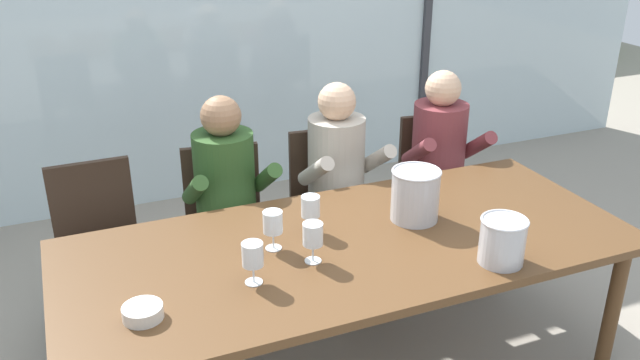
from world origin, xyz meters
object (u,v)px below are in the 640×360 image
(chair_left_of_center, at_px, (225,215))
(chair_near_curtain, at_px, (98,235))
(person_olive_shirt, at_px, (230,194))
(person_beige_jumper, at_px, (343,176))
(wine_glass_by_right_taster, at_px, (273,223))
(chair_right_of_center, at_px, (436,176))
(wine_glass_by_left_taster, at_px, (313,235))
(dining_table, at_px, (351,254))
(wine_glass_center_pour, at_px, (311,207))
(ice_bucket_secondary, at_px, (415,194))
(person_maroon_top, at_px, (444,159))
(ice_bucket_primary, at_px, (502,240))
(chair_center, at_px, (329,194))
(wine_glass_near_bucket, at_px, (253,256))
(tasting_bowl, at_px, (143,312))

(chair_left_of_center, bearing_deg, chair_near_curtain, -174.01)
(chair_left_of_center, relative_size, person_olive_shirt, 0.73)
(person_beige_jumper, xyz_separation_m, wine_glass_by_right_taster, (-0.65, -0.73, 0.18))
(chair_left_of_center, bearing_deg, chair_right_of_center, 9.08)
(wine_glass_by_left_taster, bearing_deg, dining_table, 22.31)
(dining_table, distance_m, wine_glass_center_pour, 0.27)
(chair_left_of_center, xyz_separation_m, wine_glass_center_pour, (0.20, -0.77, 0.36))
(ice_bucket_secondary, relative_size, wine_glass_by_right_taster, 1.40)
(person_beige_jumper, bearing_deg, person_maroon_top, -4.20)
(dining_table, bearing_deg, person_beige_jumper, 68.00)
(person_olive_shirt, relative_size, wine_glass_center_pour, 6.85)
(person_beige_jumper, relative_size, ice_bucket_primary, 6.07)
(person_beige_jumper, distance_m, wine_glass_center_pour, 0.81)
(wine_glass_by_right_taster, bearing_deg, person_olive_shirt, 89.66)
(chair_center, bearing_deg, ice_bucket_secondary, -81.08)
(wine_glass_near_bucket, height_order, wine_glass_center_pour, same)
(chair_left_of_center, xyz_separation_m, ice_bucket_primary, (0.82, -1.30, 0.34))
(person_olive_shirt, distance_m, wine_glass_near_bucket, 0.98)
(wine_glass_near_bucket, bearing_deg, ice_bucket_secondary, 15.54)
(chair_near_curtain, relative_size, wine_glass_by_right_taster, 5.01)
(chair_near_curtain, distance_m, chair_right_of_center, 2.02)
(person_beige_jumper, relative_size, tasting_bowl, 8.18)
(chair_right_of_center, height_order, person_beige_jumper, person_beige_jumper)
(chair_near_curtain, relative_size, person_olive_shirt, 0.73)
(dining_table, distance_m, ice_bucket_secondary, 0.42)
(chair_near_curtain, xyz_separation_m, ice_bucket_secondary, (1.36, -0.86, 0.36))
(chair_right_of_center, relative_size, ice_bucket_primary, 4.44)
(chair_center, relative_size, wine_glass_near_bucket, 5.01)
(person_olive_shirt, xyz_separation_m, ice_bucket_secondary, (0.69, -0.71, 0.19))
(wine_glass_center_pour, bearing_deg, chair_center, 61.39)
(person_maroon_top, relative_size, wine_glass_center_pour, 6.85)
(person_maroon_top, xyz_separation_m, ice_bucket_primary, (-0.49, -1.19, 0.16))
(chair_left_of_center, xyz_separation_m, wine_glass_by_left_taster, (0.12, -1.00, 0.36))
(chair_right_of_center, relative_size, person_olive_shirt, 0.73)
(wine_glass_near_bucket, relative_size, wine_glass_by_right_taster, 1.00)
(chair_left_of_center, xyz_separation_m, tasting_bowl, (-0.59, -1.14, 0.26))
(chair_center, bearing_deg, wine_glass_by_right_taster, -120.79)
(chair_center, height_order, ice_bucket_primary, ice_bucket_primary)
(wine_glass_near_bucket, bearing_deg, wine_glass_by_right_taster, 54.80)
(person_maroon_top, relative_size, wine_glass_near_bucket, 6.85)
(ice_bucket_secondary, xyz_separation_m, tasting_bowl, (-1.28, -0.31, -0.10))
(wine_glass_near_bucket, bearing_deg, wine_glass_center_pour, 39.94)
(person_beige_jumper, xyz_separation_m, wine_glass_near_bucket, (-0.81, -0.95, 0.18))
(ice_bucket_secondary, height_order, wine_glass_by_right_taster, ice_bucket_secondary)
(chair_center, distance_m, wine_glass_by_left_taster, 1.21)
(chair_right_of_center, height_order, wine_glass_near_bucket, wine_glass_near_bucket)
(ice_bucket_secondary, height_order, tasting_bowl, ice_bucket_secondary)
(ice_bucket_secondary, distance_m, wine_glass_near_bucket, 0.88)
(dining_table, bearing_deg, wine_glass_center_pour, 130.09)
(ice_bucket_secondary, distance_m, wine_glass_by_right_taster, 0.69)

